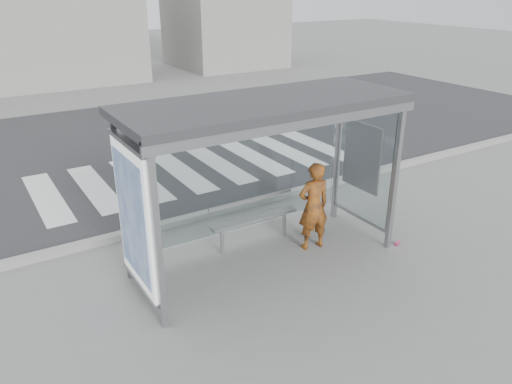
% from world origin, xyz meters
% --- Properties ---
extents(ground, '(80.00, 80.00, 0.00)m').
position_xyz_m(ground, '(0.00, 0.00, 0.00)').
color(ground, slate).
rests_on(ground, ground).
extents(road, '(30.00, 10.00, 0.01)m').
position_xyz_m(road, '(0.00, 7.00, 0.00)').
color(road, '#252628').
rests_on(road, ground).
extents(curb, '(30.00, 0.18, 0.12)m').
position_xyz_m(curb, '(0.00, 1.95, 0.06)').
color(curb, gray).
rests_on(curb, ground).
extents(crosswalk, '(7.55, 3.00, 0.00)m').
position_xyz_m(crosswalk, '(1.00, 4.50, 0.00)').
color(crosswalk, silver).
rests_on(crosswalk, ground).
extents(bus_shelter, '(4.25, 1.65, 2.62)m').
position_xyz_m(bus_shelter, '(-0.37, 0.06, 1.98)').
color(bus_shelter, gray).
rests_on(bus_shelter, ground).
extents(building_center, '(8.00, 5.00, 5.00)m').
position_xyz_m(building_center, '(0.00, 18.00, 2.50)').
color(building_center, gray).
rests_on(building_center, ground).
extents(person, '(0.60, 0.44, 1.51)m').
position_xyz_m(person, '(0.91, -0.03, 0.75)').
color(person, red).
rests_on(person, ground).
extents(bench, '(1.58, 0.21, 0.82)m').
position_xyz_m(bench, '(0.14, 0.58, 0.49)').
color(bench, gray).
rests_on(bench, ground).
extents(soda_can, '(0.13, 0.10, 0.06)m').
position_xyz_m(soda_can, '(2.20, -0.74, 0.03)').
color(soda_can, '#EB4589').
rests_on(soda_can, ground).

